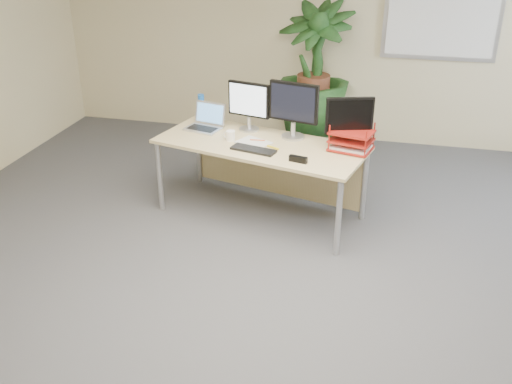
% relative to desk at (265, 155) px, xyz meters
% --- Properties ---
extents(floor, '(8.00, 8.00, 0.00)m').
position_rel_desk_xyz_m(floor, '(0.37, -1.84, -0.58)').
color(floor, '#434347').
rests_on(floor, ground).
extents(back_wall, '(7.00, 0.04, 2.70)m').
position_rel_desk_xyz_m(back_wall, '(0.37, 2.16, 0.77)').
color(back_wall, beige).
rests_on(back_wall, floor).
extents(whiteboard, '(1.30, 0.04, 0.95)m').
position_rel_desk_xyz_m(whiteboard, '(1.57, 2.13, 0.97)').
color(whiteboard, silver).
rests_on(whiteboard, back_wall).
extents(desk, '(2.05, 1.23, 0.73)m').
position_rel_desk_xyz_m(desk, '(0.00, 0.00, 0.00)').
color(desk, tan).
rests_on(desk, floor).
extents(floor_plant, '(1.05, 1.05, 1.50)m').
position_rel_desk_xyz_m(floor_plant, '(0.17, 1.86, 0.17)').
color(floor_plant, '#143916').
rests_on(floor_plant, floor).
extents(monitor_left, '(0.42, 0.19, 0.47)m').
position_rel_desk_xyz_m(monitor_left, '(-0.21, 0.20, 0.42)').
color(monitor_left, '#B3B3B8').
rests_on(monitor_left, desk).
extents(monitor_right, '(0.47, 0.21, 0.53)m').
position_rel_desk_xyz_m(monitor_right, '(0.24, 0.10, 0.46)').
color(monitor_right, '#B3B3B8').
rests_on(monitor_right, desk).
extents(monitor_dark, '(0.41, 0.19, 0.47)m').
position_rel_desk_xyz_m(monitor_dark, '(0.76, -0.04, 0.42)').
color(monitor_dark, '#B3B3B8').
rests_on(monitor_dark, desk).
extents(laptop, '(0.39, 0.36, 0.24)m').
position_rel_desk_xyz_m(laptop, '(-0.63, 0.17, 0.21)').
color(laptop, '#B9B8BD').
rests_on(laptop, desk).
extents(keyboard, '(0.43, 0.23, 0.02)m').
position_rel_desk_xyz_m(keyboard, '(-0.04, -0.30, 0.17)').
color(keyboard, black).
rests_on(keyboard, desk).
extents(coffee_mug, '(0.12, 0.08, 0.09)m').
position_rel_desk_xyz_m(coffee_mug, '(-0.31, -0.10, 0.20)').
color(coffee_mug, white).
rests_on(coffee_mug, desk).
extents(spiral_notebook, '(0.36, 0.33, 0.01)m').
position_rel_desk_xyz_m(spiral_notebook, '(-0.08, -0.12, 0.16)').
color(spiral_notebook, silver).
rests_on(spiral_notebook, desk).
extents(orange_pen, '(0.14, 0.02, 0.01)m').
position_rel_desk_xyz_m(orange_pen, '(-0.06, -0.08, 0.17)').
color(orange_pen, '#D55017').
rests_on(orange_pen, spiral_notebook).
extents(yellow_highlighter, '(0.12, 0.07, 0.02)m').
position_rel_desk_xyz_m(yellow_highlighter, '(0.11, -0.20, 0.16)').
color(yellow_highlighter, yellow).
rests_on(yellow_highlighter, desk).
extents(water_bottle, '(0.07, 0.07, 0.27)m').
position_rel_desk_xyz_m(water_bottle, '(-0.75, 0.39, 0.28)').
color(water_bottle, silver).
rests_on(water_bottle, desk).
extents(letter_tray, '(0.42, 0.35, 0.17)m').
position_rel_desk_xyz_m(letter_tray, '(0.79, -0.09, 0.23)').
color(letter_tray, maroon).
rests_on(letter_tray, desk).
extents(stapler, '(0.16, 0.08, 0.05)m').
position_rel_desk_xyz_m(stapler, '(0.38, -0.46, 0.18)').
color(stapler, black).
rests_on(stapler, desk).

